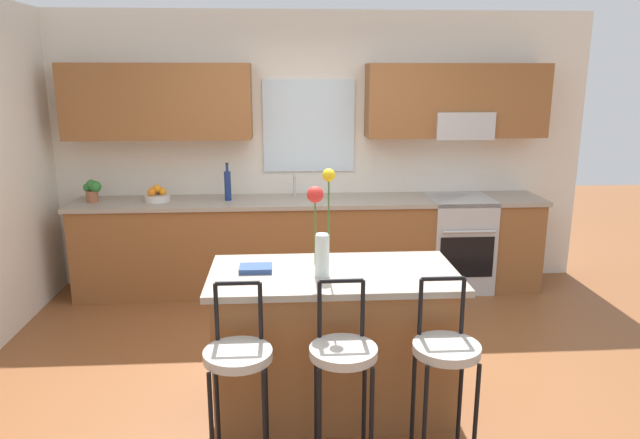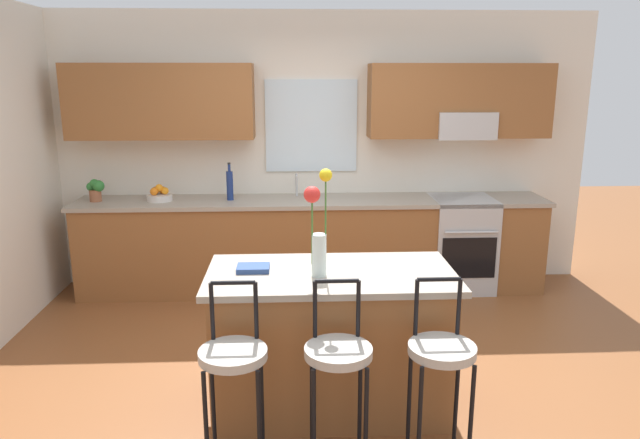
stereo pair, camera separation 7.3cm
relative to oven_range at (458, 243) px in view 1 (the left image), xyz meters
name	(u,v)px [view 1 (the left image)]	position (x,y,z in m)	size (l,w,h in m)	color
ground_plane	(322,371)	(-1.48, -1.68, -0.46)	(14.00, 14.00, 0.00)	brown
back_wall_assembly	(312,135)	(-1.45, 0.31, 1.05)	(5.60, 0.50, 2.70)	silver
counter_run	(311,244)	(-1.48, 0.02, 0.01)	(4.56, 0.64, 0.92)	brown
sink_faucet	(294,182)	(-1.63, 0.17, 0.60)	(0.02, 0.13, 0.23)	#B7BABC
oven_range	(458,243)	(0.00, 0.00, 0.00)	(0.60, 0.64, 0.92)	#B7BABC
kitchen_island	(333,340)	(-1.44, -2.14, 0.00)	(1.53, 0.78, 0.92)	brown
bar_stool_near	(238,363)	(-1.99, -2.74, 0.18)	(0.36, 0.36, 1.04)	black
bar_stool_middle	(343,360)	(-1.44, -2.74, 0.18)	(0.36, 0.36, 1.04)	black
bar_stool_far	(446,357)	(-0.89, -2.74, 0.18)	(0.36, 0.36, 1.04)	black
flower_vase	(321,229)	(-1.52, -2.22, 0.75)	(0.17, 0.10, 0.65)	silver
cookbook	(256,269)	(-1.92, -2.10, 0.48)	(0.20, 0.15, 0.03)	navy
fruit_bowl_oranges	(157,196)	(-2.94, 0.03, 0.52)	(0.24, 0.24, 0.16)	silver
bottle_olive_oil	(228,185)	(-2.27, 0.02, 0.61)	(0.06, 0.06, 0.36)	navy
potted_plant_small	(92,190)	(-3.54, 0.02, 0.58)	(0.18, 0.12, 0.21)	#9E5B3D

